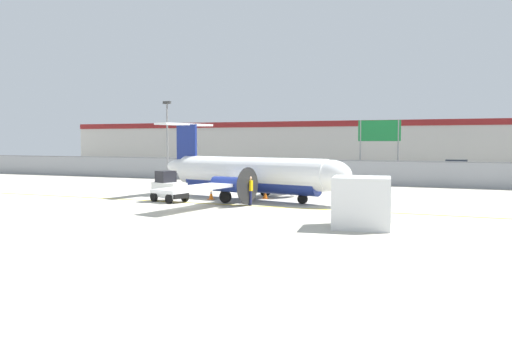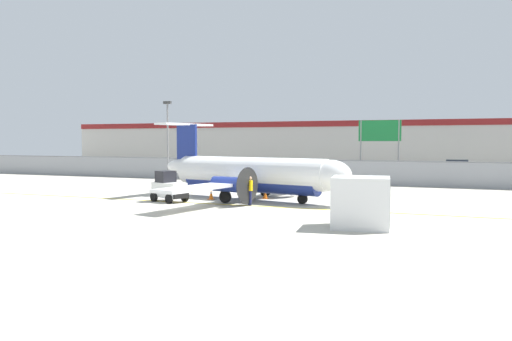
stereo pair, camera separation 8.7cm
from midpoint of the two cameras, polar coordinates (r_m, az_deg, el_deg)
ground_plane at (r=29.65m, az=-4.93°, el=-3.82°), size 140.00×140.00×0.01m
perimeter_fence at (r=44.43m, az=4.15°, el=0.04°), size 98.00×0.10×2.10m
parking_lot_strip at (r=55.57m, az=7.61°, el=-0.39°), size 98.00×17.00×0.12m
background_building at (r=73.56m, az=11.00°, el=3.00°), size 91.00×8.10×6.50m
commuter_airplane at (r=31.36m, az=-0.36°, el=-0.48°), size 13.91×15.96×4.92m
baggage_tug at (r=31.05m, az=-10.02°, el=-1.95°), size 2.57×2.04×1.88m
ground_crew_worker at (r=28.77m, az=-0.77°, el=-2.13°), size 0.47×0.51×1.70m
cargo_container at (r=21.83m, az=11.84°, el=-3.59°), size 2.62×2.27×2.20m
traffic_cone_near_left at (r=36.44m, az=-7.58°, el=-2.00°), size 0.36×0.36×0.64m
traffic_cone_near_right at (r=32.18m, az=0.98°, el=-2.68°), size 0.36×0.36×0.64m
traffic_cone_far_left at (r=31.89m, az=-5.23°, el=-2.75°), size 0.36×0.36×0.64m
parked_car_0 at (r=60.39m, az=-4.58°, el=0.72°), size 4.25×2.11×1.58m
parked_car_1 at (r=58.54m, az=0.75°, el=0.65°), size 4.36×2.36×1.58m
parked_car_2 at (r=56.38m, az=4.90°, el=0.53°), size 4.27×2.14×1.58m
parked_car_3 at (r=48.98m, az=8.10°, el=0.07°), size 4.35×2.32×1.58m
parked_car_4 at (r=51.60m, az=15.16°, el=0.15°), size 4.32×2.26×1.58m
parked_car_5 at (r=58.14m, az=22.00°, el=0.38°), size 4.29×2.18×1.58m
apron_light_pole at (r=45.63m, az=-10.16°, el=4.08°), size 0.70×0.30×7.27m
highway_sign at (r=44.34m, az=13.85°, el=3.85°), size 3.60×0.14×5.50m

